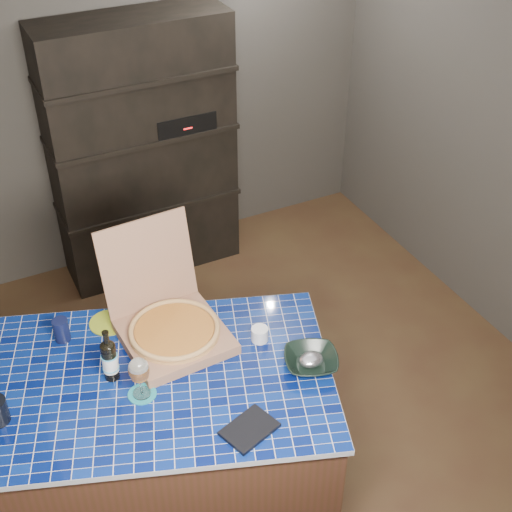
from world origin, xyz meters
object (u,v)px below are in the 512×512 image
pizza_box (172,326)px  mead_bottle (110,360)px  kitchen_island (161,441)px  bowl (311,361)px  wine_glass (139,371)px  dvd_case (249,429)px

pizza_box → mead_bottle: 0.35m
kitchen_island → bowl: bearing=-1.2°
mead_bottle → bowl: (0.81, -0.33, -0.08)m
wine_glass → dvd_case: size_ratio=0.94×
pizza_box → dvd_case: 0.67m
kitchen_island → dvd_case: (0.25, -0.45, 0.44)m
mead_bottle → dvd_case: (0.41, -0.54, -0.10)m
pizza_box → wine_glass: pizza_box is taller
dvd_case → bowl: 0.46m
pizza_box → mead_bottle: pizza_box is taller
mead_bottle → wine_glass: size_ratio=1.32×
kitchen_island → bowl: 0.84m
mead_bottle → pizza_box: bearing=20.2°
kitchen_island → wine_glass: 0.58m
bowl → kitchen_island: bearing=159.5°
dvd_case → kitchen_island: bearing=-169.9°
wine_glass → bowl: (0.73, -0.17, -0.11)m
kitchen_island → pizza_box: (0.17, 0.21, 0.50)m
kitchen_island → bowl: (0.66, -0.24, 0.46)m
pizza_box → bowl: (0.49, -0.45, -0.04)m
pizza_box → wine_glass: 0.38m
mead_bottle → bowl: bearing=-22.0°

